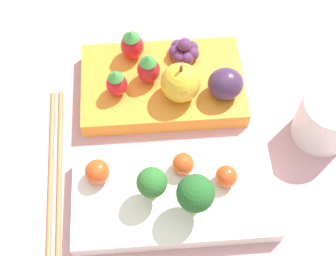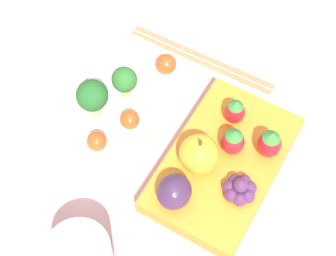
% 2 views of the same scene
% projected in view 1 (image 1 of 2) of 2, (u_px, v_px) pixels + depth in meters
% --- Properties ---
extents(ground_plane, '(4.00, 4.00, 0.00)m').
position_uv_depth(ground_plane, '(178.00, 144.00, 0.55)').
color(ground_plane, '#C6939E').
extents(bento_box_savoury, '(0.22, 0.11, 0.02)m').
position_uv_depth(bento_box_savoury, '(174.00, 198.00, 0.51)').
color(bento_box_savoury, white).
rests_on(bento_box_savoury, ground_plane).
extents(bento_box_fruit, '(0.20, 0.13, 0.02)m').
position_uv_depth(bento_box_fruit, '(163.00, 85.00, 0.58)').
color(bento_box_fruit, orange).
rests_on(bento_box_fruit, ground_plane).
extents(broccoli_floret_0, '(0.03, 0.03, 0.05)m').
position_uv_depth(broccoli_floret_0, '(152.00, 183.00, 0.47)').
color(broccoli_floret_0, '#93B770').
rests_on(broccoli_floret_0, bento_box_savoury).
extents(broccoli_floret_1, '(0.04, 0.04, 0.06)m').
position_uv_depth(broccoli_floret_1, '(195.00, 194.00, 0.46)').
color(broccoli_floret_1, '#93B770').
rests_on(broccoli_floret_1, bento_box_savoury).
extents(cherry_tomato_0, '(0.03, 0.03, 0.03)m').
position_uv_depth(cherry_tomato_0, '(97.00, 172.00, 0.50)').
color(cherry_tomato_0, '#DB4C1E').
rests_on(cherry_tomato_0, bento_box_savoury).
extents(cherry_tomato_1, '(0.02, 0.02, 0.02)m').
position_uv_depth(cherry_tomato_1, '(226.00, 176.00, 0.50)').
color(cherry_tomato_1, '#DB4C1E').
rests_on(cherry_tomato_1, bento_box_savoury).
extents(cherry_tomato_2, '(0.02, 0.02, 0.02)m').
position_uv_depth(cherry_tomato_2, '(186.00, 164.00, 0.50)').
color(cherry_tomato_2, '#DB4C1E').
rests_on(cherry_tomato_2, bento_box_savoury).
extents(apple, '(0.05, 0.05, 0.05)m').
position_uv_depth(apple, '(181.00, 83.00, 0.54)').
color(apple, gold).
rests_on(apple, bento_box_fruit).
extents(strawberry_0, '(0.03, 0.03, 0.04)m').
position_uv_depth(strawberry_0, '(116.00, 83.00, 0.55)').
color(strawberry_0, red).
rests_on(strawberry_0, bento_box_fruit).
extents(strawberry_1, '(0.03, 0.03, 0.04)m').
position_uv_depth(strawberry_1, '(132.00, 45.00, 0.57)').
color(strawberry_1, red).
rests_on(strawberry_1, bento_box_fruit).
extents(strawberry_2, '(0.03, 0.03, 0.04)m').
position_uv_depth(strawberry_2, '(148.00, 69.00, 0.56)').
color(strawberry_2, red).
rests_on(strawberry_2, bento_box_fruit).
extents(plum, '(0.04, 0.04, 0.04)m').
position_uv_depth(plum, '(225.00, 84.00, 0.55)').
color(plum, '#42284C').
rests_on(plum, bento_box_fruit).
extents(grape_cluster, '(0.04, 0.04, 0.03)m').
position_uv_depth(grape_cluster, '(184.00, 51.00, 0.58)').
color(grape_cluster, '#562D5B').
rests_on(grape_cluster, bento_box_fruit).
extents(drinking_cup, '(0.07, 0.07, 0.06)m').
position_uv_depth(drinking_cup, '(326.00, 117.00, 0.54)').
color(drinking_cup, white).
rests_on(drinking_cup, ground_plane).
extents(chopsticks_pair, '(0.02, 0.21, 0.01)m').
position_uv_depth(chopsticks_pair, '(55.00, 168.00, 0.54)').
color(chopsticks_pair, '#A37547').
rests_on(chopsticks_pair, ground_plane).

